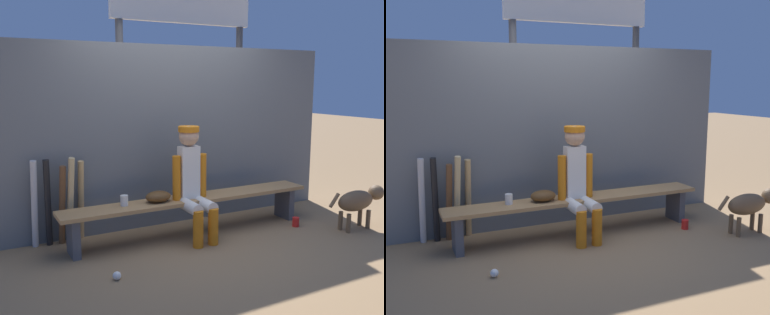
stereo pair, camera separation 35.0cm
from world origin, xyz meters
TOP-DOWN VIEW (x-y plane):
  - ground_plane at (0.00, 0.00)m, footprint 30.00×30.00m
  - chainlink_fence at (0.00, 0.50)m, footprint 4.37×0.03m
  - dugout_bench at (0.00, 0.00)m, footprint 2.95×0.36m
  - player_seated at (-0.04, -0.10)m, footprint 0.41×0.55m
  - baseball_glove at (-0.41, 0.00)m, footprint 0.28×0.20m
  - bat_wood_tan at (-1.14, 0.41)m, footprint 0.07×0.18m
  - bat_wood_natural at (-1.26, 0.33)m, footprint 0.11×0.23m
  - bat_wood_dark at (-1.35, 0.35)m, footprint 0.10×0.20m
  - bat_aluminum_black at (-1.48, 0.38)m, footprint 0.08×0.15m
  - bat_aluminum_silver at (-1.62, 0.39)m, footprint 0.09×0.17m
  - baseball at (-1.12, -0.71)m, footprint 0.07×0.07m
  - cup_on_ground at (1.22, -0.35)m, footprint 0.08×0.08m
  - cup_on_bench at (-0.78, 0.04)m, footprint 0.08×0.08m
  - scoreboard at (0.70, 1.45)m, footprint 2.39×0.27m
  - dog at (1.81, -0.74)m, footprint 0.84×0.20m

SIDE VIEW (x-z plane):
  - ground_plane at x=0.00m, z-range 0.00..0.00m
  - baseball at x=-1.12m, z-range 0.00..0.07m
  - cup_on_ground at x=1.22m, z-range 0.00..0.11m
  - dog at x=1.81m, z-range 0.09..0.58m
  - dugout_bench at x=0.00m, z-range 0.13..0.56m
  - bat_wood_dark at x=-1.35m, z-range 0.00..0.86m
  - bat_wood_tan at x=-1.14m, z-range 0.00..0.88m
  - bat_aluminum_black at x=-1.48m, z-range 0.00..0.93m
  - bat_aluminum_silver at x=-1.62m, z-range 0.00..0.93m
  - bat_wood_natural at x=-1.26m, z-range 0.00..0.94m
  - cup_on_bench at x=-0.78m, z-range 0.43..0.54m
  - baseball_glove at x=-0.41m, z-range 0.43..0.55m
  - player_seated at x=-0.04m, z-range 0.04..1.27m
  - chainlink_fence at x=0.00m, z-range 0.00..2.12m
  - scoreboard at x=0.70m, z-range 0.75..4.33m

